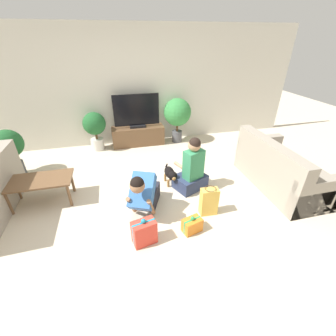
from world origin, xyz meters
The scene contains 15 objects.
ground_plane centered at (0.00, 0.00, 0.00)m, with size 16.00×16.00×0.00m, color beige.
wall_back centered at (0.00, 2.63, 1.30)m, with size 8.40×0.06×2.60m.
sofa_right centered at (2.39, -0.01, 0.30)m, with size 0.91×1.71×0.86m.
coffee_table centered at (-1.56, 0.47, 0.38)m, with size 0.96×0.51×0.43m.
tv_console centered at (0.20, 2.37, 0.23)m, with size 1.24×0.39×0.45m.
tv centered at (0.20, 2.37, 0.80)m, with size 1.05×0.20×0.77m.
potted_plant_back_left centered at (-0.77, 2.32, 0.56)m, with size 0.51×0.51×0.89m.
potted_plant_corner_left centered at (-2.25, 1.51, 0.59)m, with size 0.52×0.52×0.91m.
potted_plant_back_right centered at (1.17, 2.32, 0.72)m, with size 0.65×0.65×1.08m.
person_kneeling centered at (-0.02, -0.14, 0.35)m, with size 0.59×0.83×0.80m.
person_sitting centered at (0.85, 0.29, 0.36)m, with size 0.63×0.60×0.97m.
dog centered at (0.52, 0.46, 0.24)m, with size 0.18×0.53×0.36m.
gift_box_a centered at (0.54, -0.69, 0.10)m, with size 0.29×0.23×0.25m.
gift_box_b centered at (-0.12, -0.73, 0.17)m, with size 0.33×0.24×0.40m.
gift_bag_a centered at (0.89, -0.40, 0.22)m, with size 0.26×0.17×0.46m.
Camera 1 is at (-0.31, -2.79, 2.33)m, focal length 24.00 mm.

